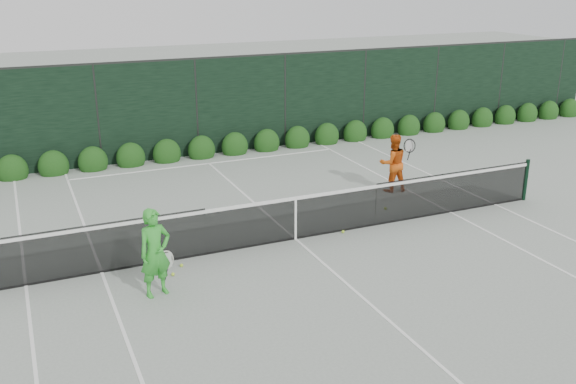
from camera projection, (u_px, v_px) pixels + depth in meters
name	position (u px, v px, depth m)	size (l,w,h in m)	color
ground	(295.00, 239.00, 13.95)	(80.00, 80.00, 0.00)	gray
tennis_net	(295.00, 217.00, 13.77)	(12.90, 0.10, 1.07)	black
player_woman	(155.00, 253.00, 11.31)	(0.69, 0.54, 1.63)	green
player_man	(393.00, 163.00, 16.81)	(0.89, 0.69, 1.54)	#D45311
court_lines	(295.00, 239.00, 13.95)	(11.03, 23.83, 0.01)	white
windscreen_fence	(360.00, 215.00, 11.12)	(32.00, 21.07, 3.06)	black
hedge_row	(202.00, 150.00, 20.07)	(31.66, 0.65, 0.94)	#10370F
tennis_balls	(280.00, 242.00, 13.71)	(5.73, 1.54, 0.07)	#B6DF31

